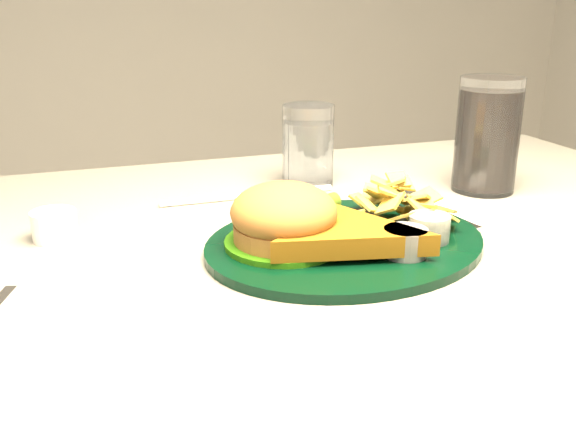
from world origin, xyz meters
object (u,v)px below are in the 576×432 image
at_px(cola_glass, 487,135).
at_px(fork_napkin, 439,211).
at_px(dinner_plate, 347,216).
at_px(water_glass, 308,146).

height_order(cola_glass, fork_napkin, cola_glass).
relative_size(dinner_plate, fork_napkin, 1.95).
bearing_deg(cola_glass, fork_napkin, -146.56).
distance_m(dinner_plate, fork_napkin, 0.16).
xyz_separation_m(dinner_plate, fork_napkin, (0.14, 0.06, -0.03)).
bearing_deg(dinner_plate, fork_napkin, 8.59).
distance_m(dinner_plate, water_glass, 0.24).
bearing_deg(fork_napkin, cola_glass, 24.62).
bearing_deg(water_glass, fork_napkin, -60.04).
distance_m(cola_glass, fork_napkin, 0.15).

